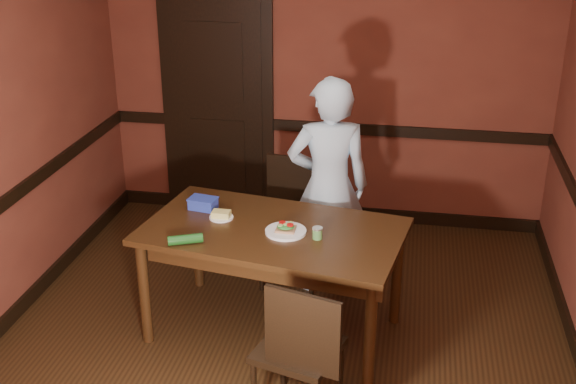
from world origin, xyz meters
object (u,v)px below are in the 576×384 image
(dining_table, at_px, (273,281))
(chair_near, at_px, (298,347))
(sandwich_plate, at_px, (286,230))
(chair_far, at_px, (293,226))
(cheese_saucer, at_px, (221,215))
(food_tub, at_px, (203,203))
(person, at_px, (328,187))
(sauce_jar, at_px, (317,233))

(dining_table, height_order, chair_near, chair_near)
(dining_table, bearing_deg, sandwich_plate, -15.95)
(chair_far, xyz_separation_m, cheese_saucer, (-0.40, -0.62, 0.34))
(food_tub, bearing_deg, person, 38.17)
(dining_table, distance_m, sauce_jar, 0.56)
(dining_table, distance_m, chair_far, 0.72)
(sandwich_plate, bearing_deg, person, 75.34)
(sauce_jar, distance_m, food_tub, 0.93)
(cheese_saucer, distance_m, food_tub, 0.21)
(sandwich_plate, height_order, food_tub, food_tub)
(dining_table, distance_m, cheese_saucer, 0.58)
(dining_table, distance_m, food_tub, 0.75)
(sandwich_plate, xyz_separation_m, sauce_jar, (0.22, -0.05, 0.02))
(food_tub, bearing_deg, dining_table, -12.85)
(cheese_saucer, bearing_deg, chair_far, 56.73)
(sandwich_plate, relative_size, food_tub, 1.28)
(chair_far, distance_m, cheese_saucer, 0.81)
(dining_table, distance_m, person, 0.87)
(chair_near, bearing_deg, cheese_saucer, -37.58)
(dining_table, bearing_deg, person, 76.52)
(chair_far, bearing_deg, person, 0.27)
(chair_near, bearing_deg, person, -73.34)
(sandwich_plate, bearing_deg, chair_far, 95.88)
(person, height_order, sauce_jar, person)
(dining_table, height_order, cheese_saucer, cheese_saucer)
(chair_far, bearing_deg, food_tub, -133.73)
(chair_far, xyz_separation_m, food_tub, (-0.57, -0.49, 0.36))
(dining_table, height_order, person, person)
(sandwich_plate, bearing_deg, dining_table, 154.78)
(chair_far, bearing_deg, dining_table, -85.49)
(cheese_saucer, bearing_deg, person, 41.14)
(sandwich_plate, distance_m, cheese_saucer, 0.50)
(cheese_saucer, xyz_separation_m, food_tub, (-0.17, 0.13, 0.02))
(sandwich_plate, height_order, cheese_saucer, sandwich_plate)
(person, distance_m, food_tub, 0.96)
(dining_table, relative_size, person, 1.02)
(person, bearing_deg, cheese_saucer, 28.28)
(cheese_saucer, bearing_deg, dining_table, -14.38)
(dining_table, xyz_separation_m, chair_near, (0.31, -0.84, 0.07))
(chair_near, height_order, cheese_saucer, chair_near)
(chair_near, xyz_separation_m, sandwich_plate, (-0.22, 0.79, 0.35))
(chair_far, distance_m, sauce_jar, 0.93)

